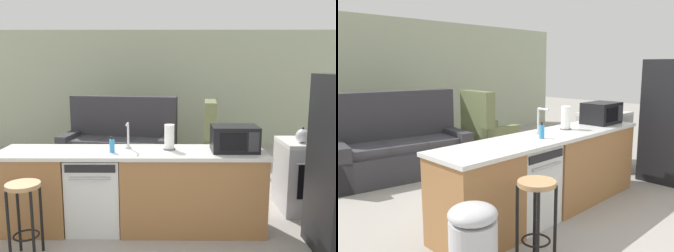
# 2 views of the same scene
# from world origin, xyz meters

# --- Properties ---
(ground_plane) EXTENTS (24.00, 24.00, 0.00)m
(ground_plane) POSITION_xyz_m (0.00, 0.00, 0.00)
(ground_plane) COLOR gray
(wall_back) EXTENTS (10.00, 0.06, 2.60)m
(wall_back) POSITION_xyz_m (0.30, 4.20, 1.30)
(wall_back) COLOR #A8B293
(wall_back) RESTS_ON ground_plane
(kitchen_counter) EXTENTS (2.94, 0.66, 0.90)m
(kitchen_counter) POSITION_xyz_m (0.24, 0.00, 0.42)
(kitchen_counter) COLOR #9E6B3D
(kitchen_counter) RESTS_ON ground_plane
(dishwasher) EXTENTS (0.58, 0.61, 0.84)m
(dishwasher) POSITION_xyz_m (-0.25, -0.00, 0.42)
(dishwasher) COLOR silver
(dishwasher) RESTS_ON ground_plane
(stove_range) EXTENTS (0.76, 0.68, 0.90)m
(stove_range) POSITION_xyz_m (2.35, 0.55, 0.45)
(stove_range) COLOR #B7B7BC
(stove_range) RESTS_ON ground_plane
(refrigerator) EXTENTS (0.72, 0.73, 1.75)m
(refrigerator) POSITION_xyz_m (2.35, -0.55, 0.87)
(refrigerator) COLOR black
(refrigerator) RESTS_ON ground_plane
(microwave) EXTENTS (0.50, 0.37, 0.28)m
(microwave) POSITION_xyz_m (1.28, -0.00, 1.04)
(microwave) COLOR black
(microwave) RESTS_ON kitchen_counter
(sink_faucet) EXTENTS (0.07, 0.18, 0.30)m
(sink_faucet) POSITION_xyz_m (0.10, 0.10, 1.03)
(sink_faucet) COLOR silver
(sink_faucet) RESTS_ON kitchen_counter
(paper_towel_roll) EXTENTS (0.14, 0.14, 0.28)m
(paper_towel_roll) POSITION_xyz_m (0.57, 0.07, 1.04)
(paper_towel_roll) COLOR #4C4C51
(paper_towel_roll) RESTS_ON kitchen_counter
(soap_bottle) EXTENTS (0.06, 0.06, 0.18)m
(soap_bottle) POSITION_xyz_m (-0.05, -0.07, 0.97)
(soap_bottle) COLOR #338CCC
(soap_bottle) RESTS_ON kitchen_counter
(kettle) EXTENTS (0.21, 0.17, 0.19)m
(kettle) POSITION_xyz_m (2.18, 0.42, 0.99)
(kettle) COLOR #B2B2B7
(kettle) RESTS_ON stove_range
(bar_stool) EXTENTS (0.32, 0.32, 0.74)m
(bar_stool) POSITION_xyz_m (-0.80, -0.64, 0.54)
(bar_stool) COLOR tan
(bar_stool) RESTS_ON ground_plane
(couch) EXTENTS (2.12, 1.21, 1.27)m
(couch) POSITION_xyz_m (-0.33, 2.53, 0.39)
(couch) COLOR #2D2D33
(couch) RESTS_ON ground_plane
(armchair) EXTENTS (0.88, 0.93, 1.20)m
(armchair) POSITION_xyz_m (1.50, 2.56, 0.35)
(armchair) COLOR #667047
(armchair) RESTS_ON ground_plane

